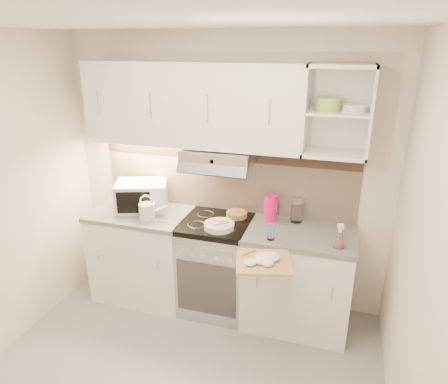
# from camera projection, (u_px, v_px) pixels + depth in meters

# --- Properties ---
(room_shell) EXTENTS (3.04, 2.84, 2.52)m
(room_shell) POSITION_uv_depth(u_px,v_px,m) (182.00, 166.00, 2.64)
(room_shell) COLOR beige
(room_shell) RESTS_ON ground
(base_cabinet_left) EXTENTS (0.90, 0.60, 0.86)m
(base_cabinet_left) POSITION_uv_depth(u_px,v_px,m) (144.00, 255.00, 3.93)
(base_cabinet_left) COLOR white
(base_cabinet_left) RESTS_ON ground
(worktop_left) EXTENTS (0.92, 0.62, 0.04)m
(worktop_left) POSITION_uv_depth(u_px,v_px,m) (141.00, 213.00, 3.77)
(worktop_left) COLOR slate
(worktop_left) RESTS_ON base_cabinet_left
(base_cabinet_right) EXTENTS (0.90, 0.60, 0.86)m
(base_cabinet_right) POSITION_uv_depth(u_px,v_px,m) (297.00, 280.00, 3.52)
(base_cabinet_right) COLOR white
(base_cabinet_right) RESTS_ON ground
(worktop_right) EXTENTS (0.92, 0.62, 0.04)m
(worktop_right) POSITION_uv_depth(u_px,v_px,m) (301.00, 234.00, 3.36)
(worktop_right) COLOR slate
(worktop_right) RESTS_ON base_cabinet_right
(electric_range) EXTENTS (0.60, 0.60, 0.90)m
(electric_range) POSITION_uv_depth(u_px,v_px,m) (216.00, 265.00, 3.72)
(electric_range) COLOR #B7B7BC
(electric_range) RESTS_ON ground
(microwave) EXTENTS (0.56, 0.49, 0.27)m
(microwave) POSITION_uv_depth(u_px,v_px,m) (142.00, 196.00, 3.78)
(microwave) COLOR silver
(microwave) RESTS_ON worktop_left
(watering_can) EXTENTS (0.28, 0.14, 0.24)m
(watering_can) POSITION_uv_depth(u_px,v_px,m) (148.00, 211.00, 3.57)
(watering_can) COLOR silver
(watering_can) RESTS_ON worktop_left
(plate_stack) EXTENTS (0.26, 0.26, 0.06)m
(plate_stack) POSITION_uv_depth(u_px,v_px,m) (219.00, 226.00, 3.41)
(plate_stack) COLOR silver
(plate_stack) RESTS_ON electric_range
(bread_loaf) EXTENTS (0.19, 0.19, 0.05)m
(bread_loaf) POSITION_uv_depth(u_px,v_px,m) (237.00, 214.00, 3.64)
(bread_loaf) COLOR #A4863B
(bread_loaf) RESTS_ON electric_range
(pink_pitcher) EXTENTS (0.13, 0.12, 0.24)m
(pink_pitcher) POSITION_uv_depth(u_px,v_px,m) (270.00, 208.00, 3.54)
(pink_pitcher) COLOR #E81267
(pink_pitcher) RESTS_ON worktop_right
(glass_jar) EXTENTS (0.11, 0.11, 0.20)m
(glass_jar) POSITION_uv_depth(u_px,v_px,m) (297.00, 211.00, 3.51)
(glass_jar) COLOR silver
(glass_jar) RESTS_ON worktop_right
(spice_jar) EXTENTS (0.07, 0.07, 0.10)m
(spice_jar) POSITION_uv_depth(u_px,v_px,m) (271.00, 234.00, 3.21)
(spice_jar) COLOR white
(spice_jar) RESTS_ON worktop_right
(spray_bottle) EXTENTS (0.08, 0.08, 0.22)m
(spray_bottle) POSITION_uv_depth(u_px,v_px,m) (339.00, 238.00, 3.07)
(spray_bottle) COLOR #DA7688
(spray_bottle) RESTS_ON worktop_right
(cutting_board) EXTENTS (0.48, 0.45, 0.02)m
(cutting_board) POSITION_uv_depth(u_px,v_px,m) (264.00, 262.00, 2.95)
(cutting_board) COLOR tan
(cutting_board) RESTS_ON base_cabinet_right
(dish_towel) EXTENTS (0.30, 0.28, 0.07)m
(dish_towel) POSITION_uv_depth(u_px,v_px,m) (262.00, 258.00, 2.92)
(dish_towel) COLOR silver
(dish_towel) RESTS_ON cutting_board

